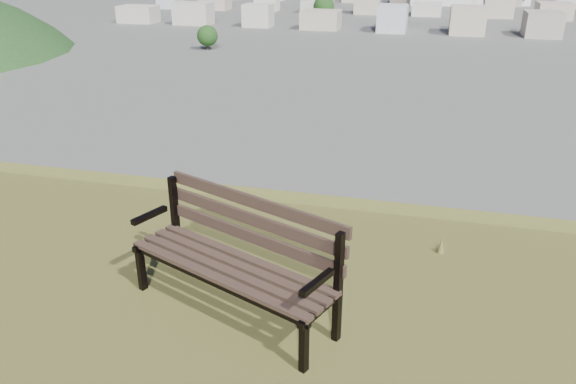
# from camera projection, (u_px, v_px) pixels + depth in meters

# --- Properties ---
(park_bench) EXTENTS (2.00, 1.30, 1.01)m
(park_bench) POSITION_uv_depth(u_px,v_px,m) (238.00, 252.00, 4.77)
(park_bench) COLOR #3F3024
(park_bench) RESTS_ON hilltop_mesa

